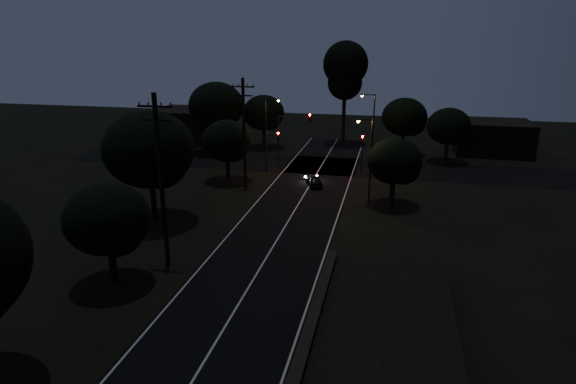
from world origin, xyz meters
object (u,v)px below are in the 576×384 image
at_px(signal_left, 278,143).
at_px(streetlight_c, 369,155).
at_px(signal_right, 362,147).
at_px(utility_pole_far, 244,132).
at_px(streetlight_a, 268,130).
at_px(streetlight_b, 372,124).
at_px(utility_pole_mid, 161,180).
at_px(tall_pine, 345,70).
at_px(signal_mast, 293,130).
at_px(car, 314,181).

bearing_deg(signal_left, streetlight_c, -43.76).
distance_m(signal_right, streetlight_c, 10.18).
distance_m(utility_pole_far, streetlight_a, 6.10).
relative_size(streetlight_a, streetlight_b, 1.00).
xyz_separation_m(utility_pole_mid, signal_left, (1.40, 24.99, -2.90)).
distance_m(tall_pine, signal_mast, 16.45).
height_order(signal_right, signal_mast, signal_mast).
distance_m(utility_pole_mid, tall_pine, 40.81).
bearing_deg(utility_pole_far, signal_right, 37.00).
relative_size(streetlight_b, streetlight_c, 1.07).
bearing_deg(streetlight_b, utility_pole_mid, -111.30).
xyz_separation_m(signal_mast, car, (3.38, -5.97, -3.81)).
relative_size(utility_pole_mid, streetlight_a, 1.38).
height_order(utility_pole_mid, streetlight_c, utility_pole_mid).
bearing_deg(utility_pole_mid, car, 71.24).
height_order(signal_mast, streetlight_c, streetlight_c).
bearing_deg(streetlight_b, signal_mast, -154.01).
bearing_deg(signal_right, signal_mast, 179.97).
relative_size(utility_pole_mid, signal_mast, 1.76).
xyz_separation_m(streetlight_a, streetlight_b, (10.61, 6.00, 0.00)).
distance_m(signal_right, streetlight_b, 4.45).
distance_m(utility_pole_far, tall_pine, 24.43).
bearing_deg(utility_pole_mid, signal_mast, 82.96).
bearing_deg(streetlight_a, car, -34.57).
relative_size(tall_pine, streetlight_a, 1.70).
bearing_deg(car, signal_right, -146.60).
bearing_deg(signal_mast, utility_pole_mid, -97.04).
height_order(utility_pole_far, streetlight_a, utility_pole_far).
xyz_separation_m(utility_pole_far, signal_left, (1.40, 7.99, -2.65)).
bearing_deg(tall_pine, signal_left, -110.46).
distance_m(signal_left, car, 8.15).
relative_size(utility_pole_mid, streetlight_b, 1.38).
bearing_deg(streetlight_c, utility_pole_far, 170.40).
xyz_separation_m(tall_pine, signal_mast, (-3.91, -15.01, -5.47)).
height_order(streetlight_a, streetlight_c, streetlight_a).
relative_size(signal_mast, streetlight_a, 0.78).
distance_m(tall_pine, streetlight_c, 26.04).
relative_size(signal_left, signal_mast, 0.66).
relative_size(utility_pole_far, car, 3.37).
height_order(tall_pine, signal_left, tall_pine).
bearing_deg(signal_right, streetlight_b, 80.00).
distance_m(tall_pine, streetlight_b, 12.90).
distance_m(utility_pole_far, signal_left, 8.53).
height_order(signal_right, streetlight_b, streetlight_b).
distance_m(signal_mast, streetlight_a, 3.13).
xyz_separation_m(utility_pole_mid, utility_pole_far, (0.00, 17.00, -0.25)).
relative_size(utility_pole_far, streetlight_a, 1.31).
distance_m(signal_left, signal_mast, 2.26).
relative_size(streetlight_c, car, 2.41).
height_order(streetlight_b, car, streetlight_b).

